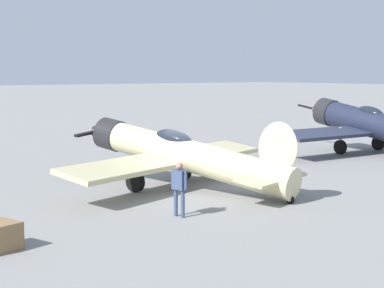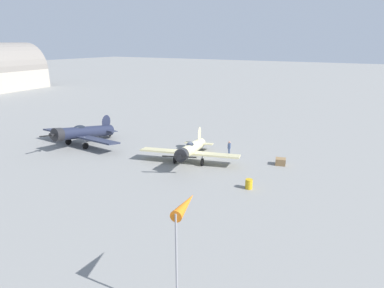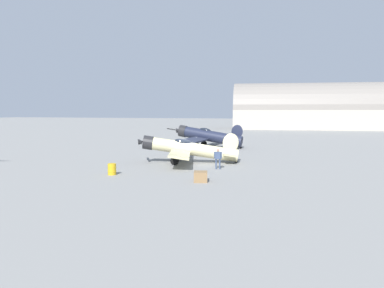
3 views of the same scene
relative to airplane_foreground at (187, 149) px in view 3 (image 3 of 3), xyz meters
The scene contains 7 objects.
ground_plane 1.44m from the airplane_foreground, 163.55° to the right, with size 400.00×400.00×0.00m, color gray.
airplane_foreground is the anchor object (origin of this frame).
airplane_mid_apron 14.89m from the airplane_foreground, 82.88° to the right, with size 10.69×12.42×3.23m.
ground_crew_mechanic 4.69m from the airplane_foreground, 142.07° to the left, with size 0.67×0.30×1.73m.
equipment_crate 9.63m from the airplane_foreground, 113.56° to the left, with size 1.16×1.24×0.71m.
fuel_drum 8.84m from the airplane_foreground, 66.64° to the left, with size 0.67×0.67×0.88m.
distant_hangar 73.70m from the airplane_foreground, 99.36° to the right, with size 42.96×19.79×14.57m.
Camera 3 is at (-10.37, 33.90, 4.95)m, focal length 35.23 mm.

